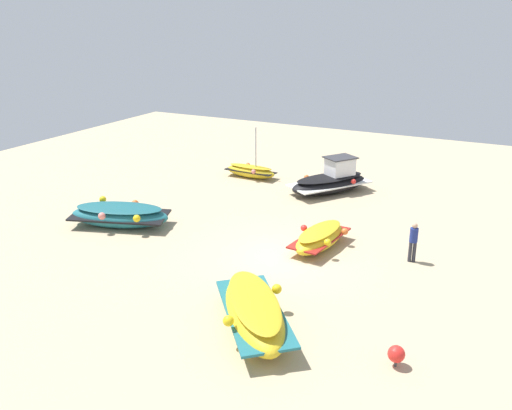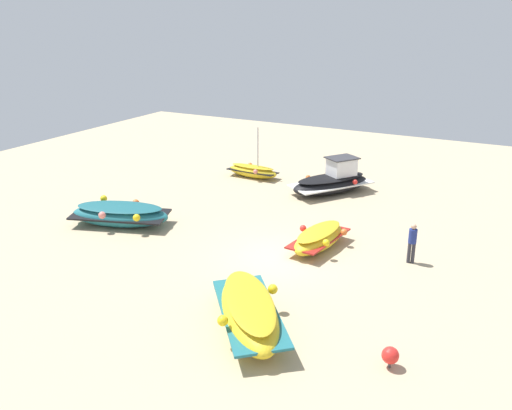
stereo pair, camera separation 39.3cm
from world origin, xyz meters
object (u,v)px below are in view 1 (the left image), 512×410
object	(u,v)px
fishing_boat_3	(251,171)
fishing_boat_4	(320,238)
fishing_boat_0	(120,215)
fishing_boat_2	(331,181)
fishing_boat_1	(254,312)
person_walking	(413,240)
mooring_buoy_0	(396,354)

from	to	relation	value
fishing_boat_3	fishing_boat_4	size ratio (longest dim) A/B	0.90
fishing_boat_0	fishing_boat_2	distance (m)	11.48
fishing_boat_1	person_walking	bearing A→B (deg)	115.10
fishing_boat_1	person_walking	xyz separation A→B (m)	(-7.11, 3.36, 0.37)
fishing_boat_0	person_walking	size ratio (longest dim) A/B	3.00
fishing_boat_4	person_walking	size ratio (longest dim) A/B	2.16
fishing_boat_1	fishing_boat_0	bearing A→B (deg)	-156.92
person_walking	fishing_boat_1	bearing A→B (deg)	134.47
fishing_boat_1	fishing_boat_2	bearing A→B (deg)	150.47
fishing_boat_3	mooring_buoy_0	size ratio (longest dim) A/B	5.00
fishing_boat_1	fishing_boat_4	size ratio (longest dim) A/B	1.32
fishing_boat_4	person_walking	xyz separation A→B (m)	(-0.40, 3.72, 0.49)
fishing_boat_3	fishing_boat_1	bearing A→B (deg)	120.04
fishing_boat_0	fishing_boat_4	xyz separation A→B (m)	(-1.82, 9.10, -0.07)
fishing_boat_2	mooring_buoy_0	world-z (taller)	fishing_boat_2
fishing_boat_2	fishing_boat_4	bearing A→B (deg)	-130.06
fishing_boat_2	person_walking	xyz separation A→B (m)	(6.91, 5.84, 0.32)
fishing_boat_1	fishing_boat_4	world-z (taller)	fishing_boat_1
person_walking	fishing_boat_3	bearing A→B (deg)	35.88
fishing_boat_0	person_walking	world-z (taller)	person_walking
fishing_boat_0	fishing_boat_1	world-z (taller)	fishing_boat_1
fishing_boat_2	person_walking	world-z (taller)	fishing_boat_2
fishing_boat_1	fishing_boat_4	bearing A→B (deg)	143.48
fishing_boat_0	fishing_boat_3	bearing A→B (deg)	-119.04
fishing_boat_2	mooring_buoy_0	bearing A→B (deg)	-119.98
fishing_boat_2	mooring_buoy_0	size ratio (longest dim) A/B	7.70
fishing_boat_1	fishing_boat_2	size ratio (longest dim) A/B	0.94
fishing_boat_0	fishing_boat_2	world-z (taller)	fishing_boat_2
fishing_boat_0	fishing_boat_4	size ratio (longest dim) A/B	1.39
fishing_boat_0	mooring_buoy_0	xyz separation A→B (m)	(4.84, 13.87, -0.13)
fishing_boat_0	fishing_boat_3	world-z (taller)	fishing_boat_3
fishing_boat_3	fishing_boat_4	world-z (taller)	fishing_boat_3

